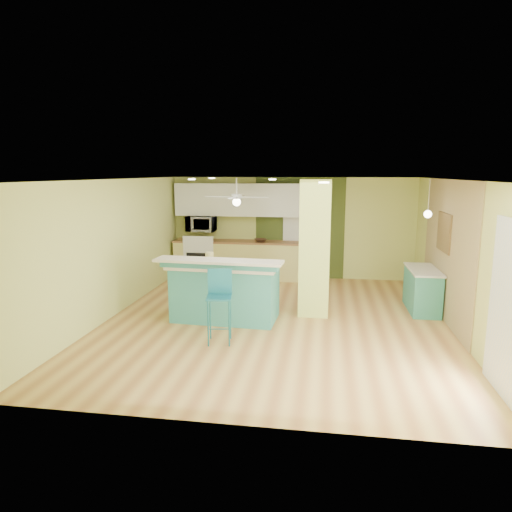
# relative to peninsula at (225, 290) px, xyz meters

# --- Properties ---
(floor) EXTENTS (6.00, 7.00, 0.01)m
(floor) POSITION_rel_peninsula_xyz_m (0.91, 0.07, -0.55)
(floor) COLOR #A76E3A
(floor) RESTS_ON ground
(ceiling) EXTENTS (6.00, 7.00, 0.01)m
(ceiling) POSITION_rel_peninsula_xyz_m (0.91, 0.07, 1.96)
(ceiling) COLOR white
(ceiling) RESTS_ON wall_back
(wall_back) EXTENTS (6.00, 0.01, 2.50)m
(wall_back) POSITION_rel_peninsula_xyz_m (0.91, 3.57, 0.71)
(wall_back) COLOR #CED672
(wall_back) RESTS_ON floor
(wall_front) EXTENTS (6.00, 0.01, 2.50)m
(wall_front) POSITION_rel_peninsula_xyz_m (0.91, -3.44, 0.71)
(wall_front) COLOR #CED672
(wall_front) RESTS_ON floor
(wall_left) EXTENTS (0.01, 7.00, 2.50)m
(wall_left) POSITION_rel_peninsula_xyz_m (-2.09, 0.07, 0.71)
(wall_left) COLOR #CED672
(wall_left) RESTS_ON floor
(wall_right) EXTENTS (0.01, 7.00, 2.50)m
(wall_right) POSITION_rel_peninsula_xyz_m (3.92, 0.07, 0.71)
(wall_right) COLOR #CED672
(wall_right) RESTS_ON floor
(wood_panel) EXTENTS (0.02, 3.40, 2.50)m
(wood_panel) POSITION_rel_peninsula_xyz_m (3.90, 0.67, 0.71)
(wood_panel) COLOR #947C54
(wood_panel) RESTS_ON floor
(olive_accent) EXTENTS (2.20, 0.02, 2.50)m
(olive_accent) POSITION_rel_peninsula_xyz_m (1.11, 3.55, 0.71)
(olive_accent) COLOR #3F4D1E
(olive_accent) RESTS_ON floor
(interior_door) EXTENTS (0.82, 0.05, 2.00)m
(interior_door) POSITION_rel_peninsula_xyz_m (1.11, 3.53, 0.46)
(interior_door) COLOR white
(interior_door) RESTS_ON floor
(french_door) EXTENTS (0.04, 1.08, 2.10)m
(french_door) POSITION_rel_peninsula_xyz_m (3.88, -2.23, 0.51)
(french_door) COLOR white
(french_door) RESTS_ON floor
(column) EXTENTS (0.55, 0.55, 2.50)m
(column) POSITION_rel_peninsula_xyz_m (1.56, 0.57, 0.71)
(column) COLOR #CBDF67
(column) RESTS_ON floor
(kitchen_run) EXTENTS (3.25, 0.63, 0.94)m
(kitchen_run) POSITION_rel_peninsula_xyz_m (-0.39, 3.27, -0.07)
(kitchen_run) COLOR #DED374
(kitchen_run) RESTS_ON floor
(stove) EXTENTS (0.76, 0.66, 1.08)m
(stove) POSITION_rel_peninsula_xyz_m (-1.34, 3.26, -0.08)
(stove) COLOR white
(stove) RESTS_ON floor
(upper_cabinets) EXTENTS (3.20, 0.34, 0.80)m
(upper_cabinets) POSITION_rel_peninsula_xyz_m (-0.39, 3.39, 1.41)
(upper_cabinets) COLOR white
(upper_cabinets) RESTS_ON wall_back
(microwave) EXTENTS (0.70, 0.48, 0.39)m
(microwave) POSITION_rel_peninsula_xyz_m (-1.34, 3.27, 0.81)
(microwave) COLOR white
(microwave) RESTS_ON wall_back
(ceiling_fan) EXTENTS (1.41, 1.41, 0.61)m
(ceiling_fan) POSITION_rel_peninsula_xyz_m (-0.19, 2.07, 1.54)
(ceiling_fan) COLOR silver
(ceiling_fan) RESTS_ON ceiling
(pendant_lamp) EXTENTS (0.14, 0.14, 0.69)m
(pendant_lamp) POSITION_rel_peninsula_xyz_m (3.56, 0.82, 1.34)
(pendant_lamp) COLOR white
(pendant_lamp) RESTS_ON ceiling
(wall_decor) EXTENTS (0.03, 0.90, 0.70)m
(wall_decor) POSITION_rel_peninsula_xyz_m (3.88, 0.87, 1.01)
(wall_decor) COLOR brown
(wall_decor) RESTS_ON wood_panel
(peninsula) EXTENTS (2.21, 1.27, 1.17)m
(peninsula) POSITION_rel_peninsula_xyz_m (0.00, 0.00, 0.00)
(peninsula) COLOR teal
(peninsula) RESTS_ON floor
(bar_stool) EXTENTS (0.43, 0.43, 1.15)m
(bar_stool) POSITION_rel_peninsula_xyz_m (0.15, -1.08, 0.22)
(bar_stool) COLOR #1C677E
(bar_stool) RESTS_ON floor
(side_counter) EXTENTS (0.54, 1.27, 0.82)m
(side_counter) POSITION_rel_peninsula_xyz_m (3.61, 1.10, -0.13)
(side_counter) COLOR teal
(side_counter) RESTS_ON floor
(fruit_bowl) EXTENTS (0.39, 0.39, 0.08)m
(fruit_bowl) POSITION_rel_peninsula_xyz_m (0.18, 3.17, 0.44)
(fruit_bowl) COLOR #352015
(fruit_bowl) RESTS_ON kitchen_run
(canister) EXTENTS (0.15, 0.15, 0.16)m
(canister) POSITION_rel_peninsula_xyz_m (-0.34, 0.25, 0.56)
(canister) COLOR gold
(canister) RESTS_ON peninsula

